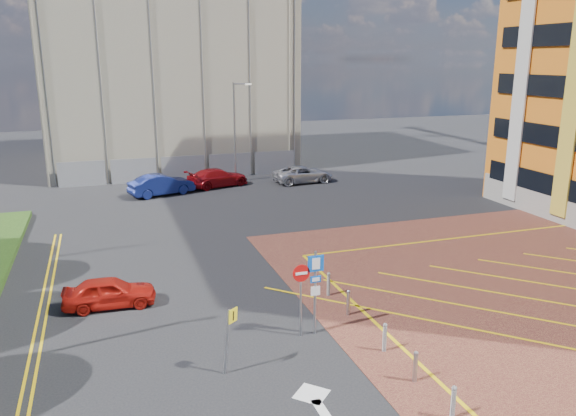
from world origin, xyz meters
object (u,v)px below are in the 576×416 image
lamp_back (236,128)px  car_silver_back (303,174)px  car_red_back (217,178)px  car_red_left (109,292)px  car_blue_back (161,185)px  warning_sign (229,332)px  sign_cluster (310,285)px

lamp_back → car_silver_back: lamp_back is taller
car_red_back → car_silver_back: (6.95, -0.73, -0.04)m
car_red_left → lamp_back: bearing=-22.9°
lamp_back → car_blue_back: 7.98m
warning_sign → car_red_left: (-3.52, 6.48, -0.80)m
sign_cluster → car_red_back: sign_cluster is taller
sign_cluster → car_red_back: size_ratio=0.64×
lamp_back → warning_sign: 29.66m
sign_cluster → warning_sign: bearing=-154.2°
warning_sign → car_silver_back: bearing=65.3°
sign_cluster → warning_sign: sign_cluster is taller
warning_sign → car_red_back: size_ratio=0.45×
car_red_back → car_silver_back: car_red_back is taller
car_red_left → car_red_back: bearing=-20.2°
sign_cluster → car_red_left: (-6.87, 4.86, -1.33)m
lamp_back → car_blue_back: lamp_back is taller
lamp_back → car_red_back: bearing=-141.5°
car_blue_back → car_silver_back: car_blue_back is taller
car_silver_back → car_red_left: bearing=137.5°
warning_sign → car_red_back: (5.21, 27.10, -0.71)m
car_blue_back → car_silver_back: bearing=-103.1°
sign_cluster → car_red_left: sign_cluster is taller
car_red_left → car_silver_back: (15.68, 19.89, 0.06)m
lamp_back → car_silver_back: bearing=-24.2°
sign_cluster → car_red_back: (1.86, 25.48, -1.23)m
lamp_back → warning_sign: size_ratio=3.56×
lamp_back → car_red_left: (-10.65, -22.15, -3.73)m
warning_sign → car_blue_back: 25.59m
car_blue_back → car_silver_back: size_ratio=0.97×
warning_sign → car_red_back: warning_sign is taller
car_red_back → lamp_back: bearing=-68.2°
warning_sign → lamp_back: bearing=76.0°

